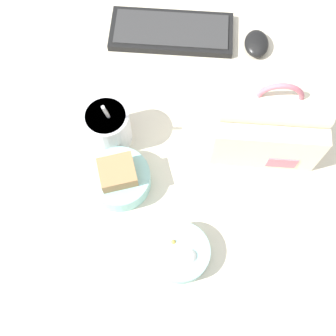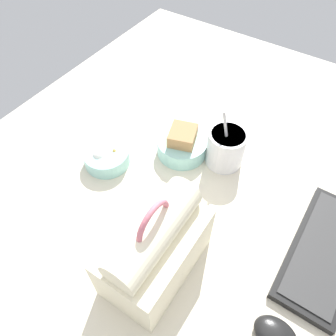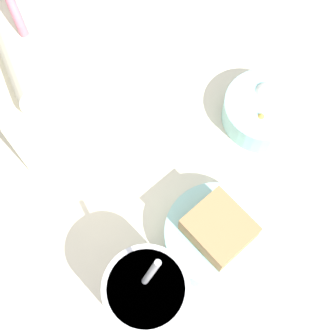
{
  "view_description": "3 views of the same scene",
  "coord_description": "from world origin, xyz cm",
  "px_view_note": "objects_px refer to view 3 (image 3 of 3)",
  "views": [
    {
      "loc": [
        6.26,
        -34.07,
        86.12
      ],
      "look_at": [
        3.86,
        -2.09,
        7.0
      ],
      "focal_mm": 45.0,
      "sensor_mm": 36.0,
      "label": 1
    },
    {
      "loc": [
        44.4,
        24.72,
        67.23
      ],
      "look_at": [
        3.86,
        -2.09,
        7.0
      ],
      "focal_mm": 35.0,
      "sensor_mm": 36.0,
      "label": 2
    },
    {
      "loc": [
        -16.73,
        7.06,
        61.84
      ],
      "look_at": [
        3.86,
        -2.09,
        7.0
      ],
      "focal_mm": 50.0,
      "sensor_mm": 36.0,
      "label": 3
    }
  ],
  "objects_px": {
    "bento_bowl_sandwich": "(216,235)",
    "bento_bowl_snacks": "(264,110)",
    "lunch_bag": "(37,61)",
    "soup_cup": "(148,294)"
  },
  "relations": [
    {
      "from": "soup_cup",
      "to": "bento_bowl_sandwich",
      "type": "xyz_separation_m",
      "value": [
        0.03,
        -0.11,
        -0.02
      ]
    },
    {
      "from": "lunch_bag",
      "to": "bento_bowl_sandwich",
      "type": "xyz_separation_m",
      "value": [
        -0.3,
        -0.12,
        -0.05
      ]
    },
    {
      "from": "bento_bowl_sandwich",
      "to": "bento_bowl_snacks",
      "type": "bearing_deg",
      "value": -46.29
    },
    {
      "from": "bento_bowl_sandwich",
      "to": "bento_bowl_snacks",
      "type": "distance_m",
      "value": 0.2
    },
    {
      "from": "soup_cup",
      "to": "bento_bowl_snacks",
      "type": "height_order",
      "value": "soup_cup"
    },
    {
      "from": "lunch_bag",
      "to": "soup_cup",
      "type": "distance_m",
      "value": 0.33
    },
    {
      "from": "lunch_bag",
      "to": "soup_cup",
      "type": "relative_size",
      "value": 1.35
    },
    {
      "from": "lunch_bag",
      "to": "bento_bowl_snacks",
      "type": "height_order",
      "value": "lunch_bag"
    },
    {
      "from": "soup_cup",
      "to": "lunch_bag",
      "type": "bearing_deg",
      "value": 2.86
    },
    {
      "from": "lunch_bag",
      "to": "bento_bowl_snacks",
      "type": "xyz_separation_m",
      "value": [
        -0.16,
        -0.26,
        -0.06
      ]
    }
  ]
}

